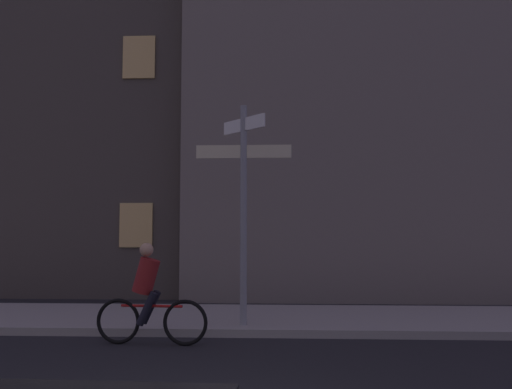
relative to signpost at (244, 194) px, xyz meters
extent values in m
cube|color=#9E9991|center=(-0.37, 1.13, -2.40)|extent=(40.00, 3.17, 0.14)
cylinder|color=gray|center=(0.00, 0.00, -0.35)|extent=(0.12, 0.12, 3.96)
cube|color=white|center=(0.00, 0.00, 1.28)|extent=(0.81, 0.81, 0.24)
cube|color=beige|center=(0.00, 0.00, 0.78)|extent=(1.74, 0.03, 0.24)
torus|color=black|center=(-0.84, -1.11, -2.11)|extent=(0.72, 0.11, 0.72)
torus|color=black|center=(-1.93, -1.04, -2.11)|extent=(0.72, 0.11, 0.72)
cylinder|color=red|center=(-1.39, -1.08, -1.86)|extent=(1.00, 0.11, 0.04)
cylinder|color=maroon|center=(-1.48, -1.07, -1.39)|extent=(0.47, 0.35, 0.61)
sphere|color=tan|center=(-1.48, -1.07, -0.97)|extent=(0.22, 0.22, 0.22)
cylinder|color=black|center=(-1.43, -0.98, -1.89)|extent=(0.35, 0.14, 0.55)
cylinder|color=black|center=(-1.44, -1.16, -1.89)|extent=(0.35, 0.14, 0.55)
cube|color=#4C443D|center=(-6.01, 9.52, 6.02)|extent=(8.26, 9.80, 16.98)
cube|color=#F2C672|center=(-3.26, 4.59, -0.47)|extent=(0.90, 0.06, 1.20)
cube|color=#F2C672|center=(-3.26, 4.59, 4.19)|extent=(0.90, 0.06, 1.20)
camera|label=1|loc=(0.69, -9.41, -0.73)|focal=36.68mm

